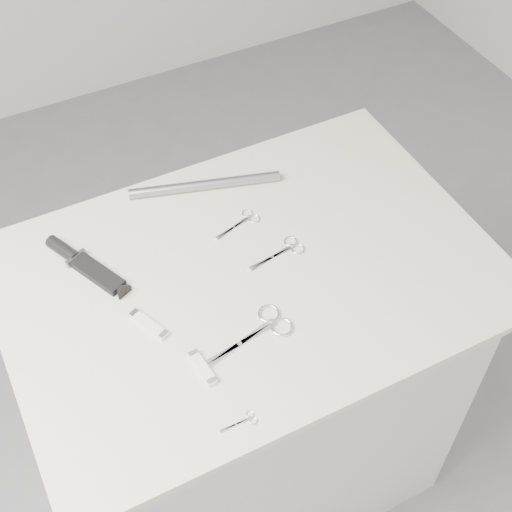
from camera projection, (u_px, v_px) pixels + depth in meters
name	position (u px, v px, depth m)	size (l,w,h in m)	color
ground	(252.00, 466.00, 2.15)	(4.00, 4.00, 0.01)	slate
plinth	(251.00, 390.00, 1.81)	(0.90, 0.60, 0.90)	beige
display_board	(250.00, 275.00, 1.46)	(1.00, 0.70, 0.02)	beige
large_shears	(263.00, 329.00, 1.36)	(0.20, 0.09, 0.01)	white
embroidery_scissors_a	(285.00, 250.00, 1.49)	(0.13, 0.06, 0.00)	white
embroidery_scissors_b	(243.00, 221.00, 1.54)	(0.11, 0.06, 0.00)	white
tiny_scissors	(243.00, 421.00, 1.23)	(0.07, 0.03, 0.00)	white
sheathed_knife	(82.00, 263.00, 1.46)	(0.11, 0.20, 0.03)	black
pocket_knife_a	(203.00, 368.00, 1.30)	(0.02, 0.08, 0.01)	silver
pocket_knife_b	(149.00, 324.00, 1.36)	(0.05, 0.09, 0.01)	silver
metal_rail	(205.00, 185.00, 1.60)	(0.02, 0.02, 0.34)	gray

